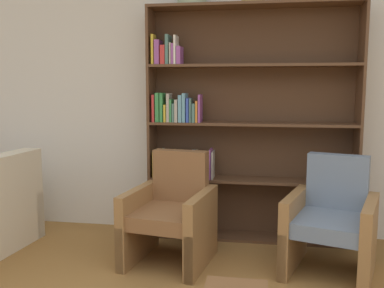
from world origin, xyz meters
TOP-DOWN VIEW (x-y plane):
  - wall_back at (0.00, 2.78)m, footprint 12.00×0.06m
  - bookshelf at (-0.15, 2.61)m, footprint 1.93×0.30m
  - armchair_leather at (-0.61, 1.96)m, footprint 0.74×0.78m
  - armchair_cushioned at (0.67, 1.96)m, footprint 0.82×0.84m

SIDE VIEW (x-z plane):
  - armchair_leather at x=-0.61m, z-range -0.06..0.84m
  - armchair_cushioned at x=0.67m, z-range -0.06..0.84m
  - bookshelf at x=-0.15m, z-range -0.04..2.15m
  - wall_back at x=0.00m, z-range 0.00..2.75m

